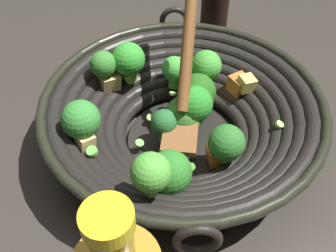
% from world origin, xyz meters
% --- Properties ---
extents(ground_plane, '(4.00, 4.00, 0.00)m').
position_xyz_m(ground_plane, '(0.00, 0.00, 0.00)').
color(ground_plane, '#332D28').
extents(wok, '(0.41, 0.41, 0.24)m').
position_xyz_m(wok, '(-0.00, 0.00, 0.06)').
color(wok, black).
rests_on(wok, ground).
extents(soy_sauce_bottle, '(0.05, 0.05, 0.17)m').
position_xyz_m(soy_sauce_bottle, '(0.26, 0.17, 0.07)').
color(soy_sauce_bottle, black).
rests_on(soy_sauce_bottle, ground).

